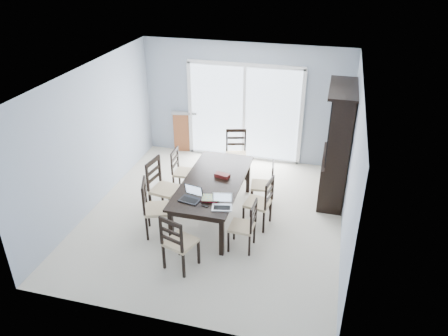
{
  "coord_description": "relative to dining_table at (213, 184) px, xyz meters",
  "views": [
    {
      "loc": [
        1.86,
        -6.31,
        4.5
      ],
      "look_at": [
        0.19,
        0.0,
        1.02
      ],
      "focal_mm": 35.0,
      "sensor_mm": 36.0,
      "label": 1
    }
  ],
  "objects": [
    {
      "name": "ceiling",
      "position": [
        0.0,
        0.0,
        1.93
      ],
      "size": [
        5.0,
        5.0,
        0.0
      ],
      "primitive_type": "plane",
      "rotation": [
        3.14,
        0.0,
        0.0
      ],
      "color": "white",
      "rests_on": "back_wall"
    },
    {
      "name": "china_hutch",
      "position": [
        2.02,
        1.25,
        0.4
      ],
      "size": [
        0.5,
        1.38,
        2.2
      ],
      "color": "black",
      "rests_on": "floor"
    },
    {
      "name": "wall_right",
      "position": [
        2.25,
        0.0,
        0.63
      ],
      "size": [
        0.02,
        5.0,
        2.6
      ],
      "primitive_type": "cube",
      "color": "#94A0B1",
      "rests_on": "floor"
    },
    {
      "name": "chair_right_mid",
      "position": [
        0.9,
        -0.06,
        -0.1
      ],
      "size": [
        0.48,
        0.47,
        1.08
      ],
      "rotation": [
        0.0,
        0.0,
        1.41
      ],
      "color": "black",
      "rests_on": "floor"
    },
    {
      "name": "chair_left_mid",
      "position": [
        -0.97,
        -0.09,
        -0.03
      ],
      "size": [
        0.53,
        0.52,
        1.21
      ],
      "rotation": [
        0.0,
        0.0,
        -1.72
      ],
      "color": "black",
      "rests_on": "floor"
    },
    {
      "name": "chair_end_near",
      "position": [
        -0.13,
        -1.51,
        -0.09
      ],
      "size": [
        0.53,
        0.54,
        1.11
      ],
      "rotation": [
        0.0,
        0.0,
        -0.32
      ],
      "color": "black",
      "rests_on": "floor"
    },
    {
      "name": "laptop_dark",
      "position": [
        -0.18,
        -0.72,
        0.13
      ],
      "size": [
        0.36,
        0.29,
        0.22
      ],
      "rotation": [
        0.0,
        0.0,
        -0.2
      ],
      "color": "black",
      "rests_on": "dining_table"
    },
    {
      "name": "chair_left_near",
      "position": [
        -0.85,
        -0.73,
        -0.06
      ],
      "size": [
        0.57,
        0.56,
        1.16
      ],
      "rotation": [
        0.0,
        0.0,
        -1.23
      ],
      "color": "black",
      "rests_on": "floor"
    },
    {
      "name": "dining_table",
      "position": [
        0.0,
        0.0,
        0.0
      ],
      "size": [
        1.0,
        2.2,
        0.75
      ],
      "color": "black",
      "rests_on": "floor"
    },
    {
      "name": "chair_right_far",
      "position": [
        0.84,
        0.62,
        -0.13
      ],
      "size": [
        0.44,
        0.43,
        1.03
      ],
      "rotation": [
        0.0,
        0.0,
        1.7
      ],
      "color": "black",
      "rests_on": "floor"
    },
    {
      "name": "balcony",
      "position": [
        0.0,
        3.5,
        -0.72
      ],
      "size": [
        4.5,
        2.0,
        0.1
      ],
      "primitive_type": "cube",
      "color": "gray",
      "rests_on": "ground"
    },
    {
      "name": "book_stack",
      "position": [
        0.13,
        -0.62,
        0.1
      ],
      "size": [
        0.32,
        0.27,
        0.05
      ],
      "rotation": [
        0.0,
        0.0,
        0.08
      ],
      "color": "maroon",
      "rests_on": "dining_table"
    },
    {
      "name": "chair_right_near",
      "position": [
        0.77,
        -0.75,
        -0.14
      ],
      "size": [
        0.4,
        0.39,
        1.01
      ],
      "rotation": [
        0.0,
        0.0,
        1.54
      ],
      "color": "black",
      "rests_on": "floor"
    },
    {
      "name": "hot_tub",
      "position": [
        -0.91,
        3.36,
        -0.18
      ],
      "size": [
        2.18,
        2.02,
        0.98
      ],
      "rotation": [
        0.0,
        0.0,
        0.2
      ],
      "color": "brown",
      "rests_on": "balcony"
    },
    {
      "name": "laptop_silver",
      "position": [
        0.37,
        -0.8,
        0.13
      ],
      "size": [
        0.35,
        0.28,
        0.22
      ],
      "rotation": [
        0.0,
        0.0,
        0.2
      ],
      "color": "silver",
      "rests_on": "dining_table"
    },
    {
      "name": "floor",
      "position": [
        0.0,
        0.0,
        -0.67
      ],
      "size": [
        5.0,
        5.0,
        0.0
      ],
      "primitive_type": "plane",
      "color": "beige",
      "rests_on": "ground"
    },
    {
      "name": "wall_left",
      "position": [
        -2.25,
        0.0,
        0.63
      ],
      "size": [
        0.02,
        5.0,
        2.6
      ],
      "primitive_type": "cube",
      "color": "#94A0B1",
      "rests_on": "floor"
    },
    {
      "name": "back_wall",
      "position": [
        0.0,
        2.5,
        0.63
      ],
      "size": [
        4.5,
        0.02,
        2.6
      ],
      "primitive_type": "cube",
      "color": "#94A0B1",
      "rests_on": "floor"
    },
    {
      "name": "cell_phone",
      "position": [
        0.1,
        -0.82,
        0.08
      ],
      "size": [
        0.12,
        0.08,
        0.01
      ],
      "primitive_type": "cube",
      "rotation": [
        0.0,
        0.0,
        -0.33
      ],
      "color": "black",
      "rests_on": "dining_table"
    },
    {
      "name": "chair_left_far",
      "position": [
        -0.88,
        0.71,
        -0.13
      ],
      "size": [
        0.4,
        0.39,
        1.02
      ],
      "rotation": [
        0.0,
        0.0,
        -1.55
      ],
      "color": "black",
      "rests_on": "floor"
    },
    {
      "name": "chair_end_far",
      "position": [
        0.01,
        1.69,
        -0.07
      ],
      "size": [
        0.53,
        0.54,
        1.13
      ],
      "rotation": [
        0.0,
        0.0,
        3.41
      ],
      "color": "black",
      "rests_on": "floor"
    },
    {
      "name": "railing",
      "position": [
        0.0,
        4.5,
        -0.12
      ],
      "size": [
        4.5,
        0.06,
        1.1
      ],
      "primitive_type": "cube",
      "color": "#99999E",
      "rests_on": "balcony"
    },
    {
      "name": "sliding_door",
      "position": [
        0.0,
        2.48,
        0.41
      ],
      "size": [
        2.52,
        0.05,
        2.18
      ],
      "color": "silver",
      "rests_on": "floor"
    },
    {
      "name": "game_box",
      "position": [
        0.12,
        0.15,
        0.11
      ],
      "size": [
        0.28,
        0.18,
        0.06
      ],
      "primitive_type": "cube",
      "rotation": [
        0.0,
        0.0,
        -0.23
      ],
      "color": "#521013",
      "rests_on": "dining_table"
    }
  ]
}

